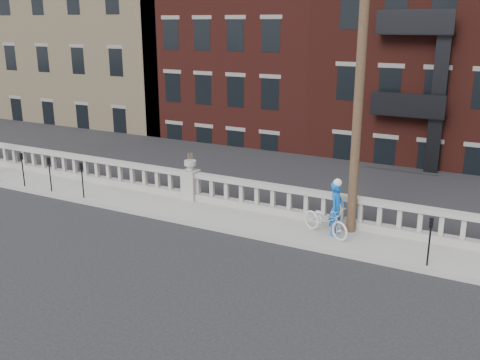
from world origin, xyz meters
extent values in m
plane|color=black|center=(0.00, 0.00, 0.00)|extent=(120.00, 120.00, 0.00)
cube|color=gray|center=(0.00, 3.00, 0.07)|extent=(32.00, 2.20, 0.15)
cube|color=gray|center=(0.00, 3.95, 0.28)|extent=(28.00, 0.34, 0.25)
cube|color=gray|center=(0.00, 3.95, 1.10)|extent=(28.00, 0.34, 0.16)
cube|color=gray|center=(0.00, 3.95, 0.70)|extent=(0.55, 0.55, 1.10)
cylinder|color=gray|center=(0.00, 3.95, 1.35)|extent=(0.24, 0.24, 0.20)
cylinder|color=gray|center=(0.00, 3.95, 1.53)|extent=(0.44, 0.44, 0.18)
cube|color=#605E59|center=(0.00, 4.30, -2.42)|extent=(36.00, 0.50, 5.15)
cube|color=black|center=(0.00, 25.95, -5.25)|extent=(80.00, 44.00, 0.50)
cube|color=#595651|center=(-2.00, 8.45, -3.00)|extent=(16.00, 7.00, 4.00)
cube|color=tan|center=(-17.00, 20.95, 5.00)|extent=(18.00, 16.00, 20.00)
cube|color=#411612|center=(-4.00, 19.95, 2.00)|extent=(10.00, 14.00, 14.00)
cube|color=#3D1510|center=(6.00, 19.95, 2.75)|extent=(10.00, 14.00, 15.50)
cylinder|color=#422D1E|center=(6.20, 3.60, 5.15)|extent=(0.28, 0.28, 10.00)
cylinder|color=black|center=(-6.79, 2.15, 0.70)|extent=(0.05, 0.05, 1.10)
cube|color=black|center=(-6.79, 2.15, 1.38)|extent=(0.10, 0.08, 0.26)
cube|color=black|center=(-6.79, 2.10, 1.42)|extent=(0.06, 0.01, 0.08)
cylinder|color=black|center=(-5.29, 2.15, 0.70)|extent=(0.05, 0.05, 1.10)
cube|color=black|center=(-5.29, 2.15, 1.38)|extent=(0.10, 0.08, 0.26)
cube|color=black|center=(-5.29, 2.10, 1.42)|extent=(0.06, 0.01, 0.08)
cylinder|color=black|center=(-3.62, 2.15, 0.70)|extent=(0.05, 0.05, 1.10)
cube|color=black|center=(-3.62, 2.15, 1.38)|extent=(0.10, 0.08, 0.26)
cube|color=black|center=(-3.62, 2.10, 1.42)|extent=(0.06, 0.01, 0.08)
cylinder|color=black|center=(8.77, 2.15, 0.70)|extent=(0.05, 0.05, 1.10)
cube|color=black|center=(8.77, 2.15, 1.38)|extent=(0.10, 0.08, 0.26)
cube|color=black|center=(8.77, 2.10, 1.42)|extent=(0.06, 0.01, 0.08)
imported|color=silver|center=(5.59, 2.96, 0.62)|extent=(1.90, 1.32, 0.95)
imported|color=blue|center=(5.86, 3.11, 0.99)|extent=(0.44, 0.64, 1.69)
camera|label=1|loc=(10.51, -11.89, 6.47)|focal=40.00mm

